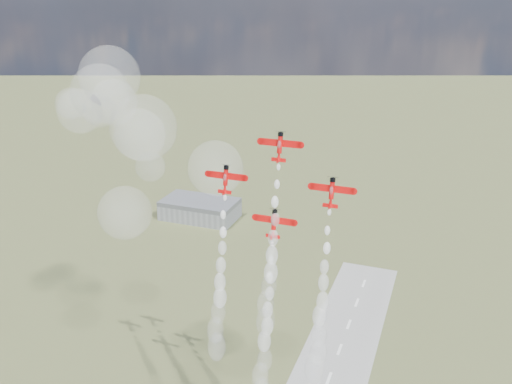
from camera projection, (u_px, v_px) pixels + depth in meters
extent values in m
cube|color=gray|center=(200.00, 211.00, 366.96)|extent=(50.00, 28.00, 10.00)
cube|color=#595B60|center=(200.00, 202.00, 364.71)|extent=(50.00, 28.00, 3.00)
cylinder|color=red|center=(280.00, 144.00, 143.84)|extent=(1.30, 2.21, 4.98)
cylinder|color=black|center=(281.00, 134.00, 143.41)|extent=(1.48, 1.64, 1.20)
cube|color=red|center=(280.00, 143.00, 144.10)|extent=(11.31, 0.56, 1.86)
cube|color=white|center=(270.00, 142.00, 145.20)|extent=(4.45, 0.13, 0.51)
cube|color=white|center=(291.00, 144.00, 143.20)|extent=(4.45, 0.13, 0.51)
cube|color=red|center=(279.00, 160.00, 144.42)|extent=(4.08, 0.31, 1.02)
cube|color=red|center=(278.00, 161.00, 143.80)|extent=(0.13, 1.78, 1.49)
ellipsoid|color=silver|center=(279.00, 145.00, 143.38)|extent=(1.02, 1.34, 2.43)
cone|color=red|center=(279.00, 157.00, 144.38)|extent=(1.30, 1.74, 2.62)
cylinder|color=red|center=(226.00, 177.00, 150.54)|extent=(1.30, 2.21, 4.98)
cylinder|color=black|center=(226.00, 168.00, 150.10)|extent=(1.48, 1.64, 1.20)
cube|color=red|center=(226.00, 176.00, 150.79)|extent=(11.31, 0.56, 1.86)
cube|color=white|center=(216.00, 175.00, 151.90)|extent=(4.45, 0.13, 0.51)
cube|color=white|center=(237.00, 177.00, 149.89)|extent=(4.45, 0.13, 0.51)
cube|color=red|center=(225.00, 192.00, 151.11)|extent=(4.08, 0.31, 1.02)
cube|color=red|center=(224.00, 193.00, 150.49)|extent=(0.13, 1.78, 1.49)
ellipsoid|color=silver|center=(225.00, 178.00, 150.08)|extent=(1.02, 1.34, 2.43)
cone|color=red|center=(225.00, 189.00, 151.07)|extent=(1.30, 1.74, 2.62)
cylinder|color=red|center=(332.00, 190.00, 140.69)|extent=(1.30, 2.21, 4.98)
cylinder|color=black|center=(333.00, 180.00, 140.25)|extent=(1.48, 1.64, 1.20)
cube|color=red|center=(332.00, 189.00, 140.94)|extent=(11.31, 0.56, 1.86)
cube|color=white|center=(321.00, 187.00, 142.05)|extent=(4.45, 0.13, 0.51)
cube|color=white|center=(344.00, 190.00, 140.05)|extent=(4.45, 0.13, 0.51)
cube|color=red|center=(330.00, 206.00, 141.26)|extent=(4.08, 0.31, 1.02)
cube|color=red|center=(330.00, 207.00, 140.65)|extent=(0.13, 1.78, 1.49)
ellipsoid|color=silver|center=(331.00, 191.00, 140.23)|extent=(1.02, 1.34, 2.43)
cone|color=red|center=(331.00, 203.00, 141.22)|extent=(1.30, 1.74, 2.62)
cylinder|color=red|center=(274.00, 221.00, 147.38)|extent=(1.30, 2.21, 4.98)
cylinder|color=black|center=(275.00, 212.00, 146.95)|extent=(1.48, 1.64, 1.20)
cube|color=red|center=(275.00, 220.00, 147.64)|extent=(11.31, 0.56, 1.86)
cube|color=white|center=(264.00, 218.00, 148.74)|extent=(4.45, 0.13, 0.51)
cube|color=white|center=(285.00, 222.00, 146.74)|extent=(4.45, 0.13, 0.51)
cube|color=red|center=(273.00, 236.00, 147.96)|extent=(4.08, 0.31, 1.02)
cube|color=red|center=(272.00, 237.00, 147.34)|extent=(0.13, 1.78, 1.49)
ellipsoid|color=silver|center=(273.00, 222.00, 146.92)|extent=(1.02, 1.34, 2.43)
cone|color=red|center=(273.00, 234.00, 147.92)|extent=(1.30, 1.74, 2.62)
sphere|color=white|center=(278.00, 167.00, 144.77)|extent=(1.04, 1.04, 1.04)
sphere|color=white|center=(277.00, 184.00, 145.77)|extent=(1.50, 1.50, 1.50)
sphere|color=white|center=(275.00, 202.00, 146.68)|extent=(1.96, 1.96, 1.96)
sphere|color=white|center=(275.00, 220.00, 147.34)|extent=(2.42, 2.42, 2.42)
sphere|color=white|center=(273.00, 238.00, 148.35)|extent=(2.88, 2.88, 2.88)
sphere|color=white|center=(272.00, 255.00, 148.73)|extent=(3.34, 3.34, 3.34)
sphere|color=white|center=(271.00, 273.00, 149.73)|extent=(3.80, 3.80, 3.80)
sphere|color=white|center=(269.00, 286.00, 150.67)|extent=(4.26, 4.26, 4.26)
sphere|color=white|center=(265.00, 304.00, 151.08)|extent=(4.72, 4.72, 4.72)
sphere|color=white|center=(265.00, 322.00, 152.39)|extent=(5.18, 5.18, 5.18)
sphere|color=white|center=(225.00, 198.00, 151.58)|extent=(1.04, 1.04, 1.04)
sphere|color=white|center=(223.00, 215.00, 152.45)|extent=(1.50, 1.50, 1.50)
sphere|color=white|center=(223.00, 232.00, 153.27)|extent=(1.96, 1.96, 1.96)
sphere|color=white|center=(222.00, 248.00, 154.10)|extent=(2.42, 2.42, 2.42)
sphere|color=white|center=(221.00, 265.00, 154.45)|extent=(2.88, 2.88, 2.88)
sphere|color=white|center=(220.00, 282.00, 155.59)|extent=(3.34, 3.34, 3.34)
sphere|color=white|center=(220.00, 297.00, 156.62)|extent=(3.80, 3.80, 3.80)
sphere|color=white|center=(218.00, 312.00, 157.55)|extent=(4.26, 4.26, 4.26)
sphere|color=white|center=(215.00, 330.00, 158.26)|extent=(4.72, 4.72, 4.72)
sphere|color=white|center=(217.00, 347.00, 158.61)|extent=(5.18, 5.18, 5.18)
sphere|color=white|center=(329.00, 212.00, 141.70)|extent=(1.04, 1.04, 1.04)
sphere|color=white|center=(327.00, 230.00, 142.41)|extent=(1.50, 1.50, 1.50)
sphere|color=white|center=(327.00, 248.00, 143.10)|extent=(1.96, 1.96, 1.96)
sphere|color=white|center=(324.00, 267.00, 143.99)|extent=(2.42, 2.42, 2.42)
sphere|color=white|center=(324.00, 283.00, 144.97)|extent=(2.88, 2.88, 2.88)
sphere|color=white|center=(323.00, 301.00, 145.69)|extent=(3.34, 3.34, 3.34)
sphere|color=white|center=(319.00, 316.00, 146.60)|extent=(3.80, 3.80, 3.80)
sphere|color=white|center=(319.00, 336.00, 147.67)|extent=(4.26, 4.26, 4.26)
sphere|color=white|center=(318.00, 353.00, 148.19)|extent=(4.72, 4.72, 4.72)
sphere|color=white|center=(314.00, 369.00, 148.58)|extent=(5.18, 5.18, 5.18)
sphere|color=white|center=(272.00, 243.00, 148.43)|extent=(1.04, 1.04, 1.04)
sphere|color=white|center=(271.00, 260.00, 149.25)|extent=(1.50, 1.50, 1.50)
sphere|color=white|center=(269.00, 277.00, 149.96)|extent=(1.96, 1.96, 1.96)
sphere|color=white|center=(270.00, 294.00, 151.09)|extent=(2.42, 2.42, 2.42)
sphere|color=white|center=(268.00, 310.00, 151.80)|extent=(2.88, 2.88, 2.88)
sphere|color=white|center=(267.00, 326.00, 152.68)|extent=(3.34, 3.34, 3.34)
sphere|color=white|center=(264.00, 341.00, 153.50)|extent=(3.80, 3.80, 3.80)
sphere|color=white|center=(265.00, 360.00, 153.87)|extent=(4.26, 4.26, 4.26)
sphere|color=white|center=(260.00, 375.00, 154.65)|extent=(4.72, 4.72, 4.72)
sphere|color=white|center=(150.00, 167.00, 191.65)|extent=(10.63, 10.63, 10.63)
sphere|color=white|center=(216.00, 168.00, 186.91)|extent=(19.40, 19.40, 19.40)
sphere|color=white|center=(144.00, 128.00, 166.28)|extent=(20.64, 20.64, 20.64)
sphere|color=white|center=(125.00, 213.00, 177.08)|extent=(17.68, 17.68, 17.68)
sphere|color=white|center=(71.00, 104.00, 179.98)|extent=(10.37, 10.37, 10.37)
sphere|color=white|center=(100.00, 94.00, 169.37)|extent=(18.47, 18.47, 18.47)
sphere|color=white|center=(110.00, 76.00, 172.16)|extent=(19.37, 19.37, 19.37)
sphere|color=white|center=(114.00, 102.00, 186.56)|extent=(15.97, 15.97, 15.97)
sphere|color=white|center=(100.00, 111.00, 187.48)|extent=(11.65, 11.65, 11.65)
sphere|color=white|center=(80.00, 111.00, 173.13)|extent=(14.32, 14.32, 14.32)
sphere|color=white|center=(140.00, 135.00, 181.44)|extent=(17.33, 17.33, 17.33)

